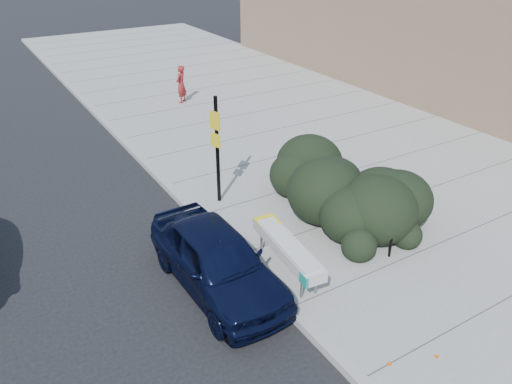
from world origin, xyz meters
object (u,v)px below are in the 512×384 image
bench (287,248)px  pedestrian (181,84)px  sedan_navy (217,260)px  sign_post (217,145)px  bike_rack (384,230)px

bench → pedestrian: bearing=83.0°
bench → sedan_navy: 1.47m
sign_post → pedestrian: 8.62m
sedan_navy → pedestrian: 11.90m
sign_post → bench: bearing=-112.6°
bike_rack → pedestrian: (0.54, 12.09, 0.23)m
bench → sedan_navy: sedan_navy is taller
bench → pedestrian: size_ratio=1.59×
bench → sedan_navy: size_ratio=0.61×
bike_rack → sign_post: (-2.06, 3.91, 1.08)m
bike_rack → sign_post: bearing=123.9°
bench → pedestrian: 11.93m
bench → bike_rack: size_ratio=2.76×
bench → bike_rack: (2.24, -0.49, -0.04)m
bike_rack → sign_post: size_ratio=0.31×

